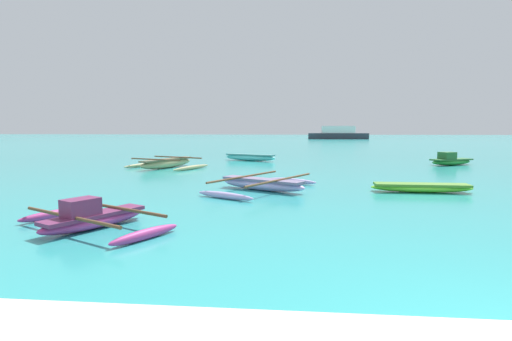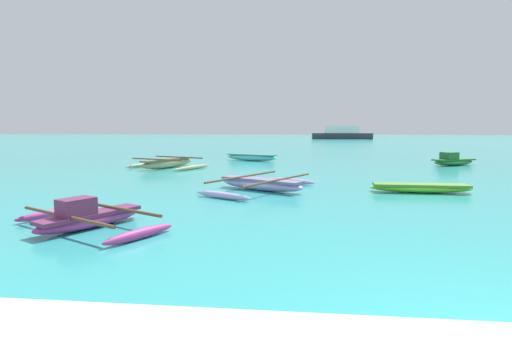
# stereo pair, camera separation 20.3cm
# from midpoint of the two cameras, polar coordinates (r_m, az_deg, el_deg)

# --- Properties ---
(moored_boat_0) EXTENTS (3.23, 0.72, 0.28)m
(moored_boat_0) POSITION_cam_midpoint_polar(r_m,az_deg,el_deg) (14.03, 22.17, -2.23)
(moored_boat_0) COLOR #7AE334
(moored_boat_0) RESTS_ON ground_plane
(moored_boat_1) EXTENTS (2.78, 1.95, 0.74)m
(moored_boat_1) POSITION_cam_midpoint_polar(r_m,az_deg,el_deg) (24.88, 25.83, 1.30)
(moored_boat_1) COLOR green
(moored_boat_1) RESTS_ON ground_plane
(moored_boat_2) EXTENTS (3.69, 3.01, 0.67)m
(moored_boat_2) POSITION_cam_midpoint_polar(r_m,az_deg,el_deg) (9.06, -22.87, -6.29)
(moored_boat_2) COLOR #AD357F
(moored_boat_2) RESTS_ON ground_plane
(moored_boat_3) EXTENTS (3.51, 1.92, 0.43)m
(moored_boat_3) POSITION_cam_midpoint_polar(r_m,az_deg,el_deg) (25.31, -1.08, 1.93)
(moored_boat_3) COLOR #65E2E0
(moored_boat_3) RESTS_ON ground_plane
(moored_boat_4) EXTENTS (4.21, 3.94, 0.54)m
(moored_boat_4) POSITION_cam_midpoint_polar(r_m,az_deg,el_deg) (21.31, -12.89, 1.01)
(moored_boat_4) COLOR tan
(moored_boat_4) RESTS_ON ground_plane
(moored_boat_5) EXTENTS (3.83, 4.65, 0.45)m
(moored_boat_5) POSITION_cam_midpoint_polar(r_m,az_deg,el_deg) (13.39, 0.46, -1.95)
(moored_boat_5) COLOR #C2A9E9
(moored_boat_5) RESTS_ON ground_plane
(distant_ferry) EXTENTS (10.94, 2.41, 2.41)m
(distant_ferry) POSITION_cam_midpoint_polar(r_m,az_deg,el_deg) (76.17, 11.56, 5.17)
(distant_ferry) COLOR #2D333D
(distant_ferry) RESTS_ON ground_plane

